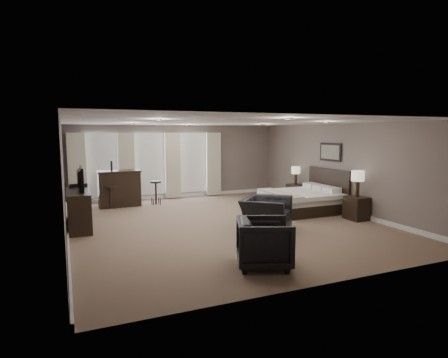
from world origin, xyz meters
name	(u,v)px	position (x,y,z in m)	size (l,w,h in m)	color
room	(223,173)	(0.00, 0.00, 1.30)	(7.60, 8.60, 2.64)	brown
window_bay	(150,166)	(-1.00, 4.11, 1.20)	(5.25, 0.20, 2.30)	silver
bed	(298,191)	(2.58, 0.41, 0.62)	(1.96, 1.87, 1.24)	silver
nightstand_near	(356,208)	(3.47, -1.04, 0.31)	(0.47, 0.57, 0.63)	black
nightstand_far	(295,193)	(3.47, 1.86, 0.29)	(0.44, 0.54, 0.59)	black
lamp_near	(358,184)	(3.47, -1.04, 0.98)	(0.34, 0.34, 0.70)	beige
lamp_far	(296,175)	(3.47, 1.86, 0.89)	(0.30, 0.30, 0.61)	beige
wall_art	(330,152)	(3.70, 0.41, 1.75)	(0.04, 0.96, 0.56)	slate
dresser	(79,210)	(-3.45, 0.87, 0.47)	(0.52, 1.61, 0.94)	black
tv	(78,188)	(-3.45, 0.87, 1.00)	(1.00, 0.58, 0.13)	black
armchair_near	(266,208)	(0.69, -1.03, 0.53)	(1.21, 0.79, 1.06)	black
armchair_far	(265,240)	(-0.57, -3.19, 0.47)	(0.91, 0.85, 0.94)	black
bar_counter	(119,188)	(-2.15, 3.40, 0.58)	(1.32, 0.69, 1.15)	black
bar_stool_left	(110,197)	(-2.47, 3.08, 0.36)	(0.34, 0.34, 0.71)	black
bar_stool_right	(156,193)	(-1.01, 3.22, 0.39)	(0.37, 0.37, 0.77)	black
desk_chair	(78,202)	(-3.42, 1.79, 0.51)	(0.52, 0.52, 1.02)	black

